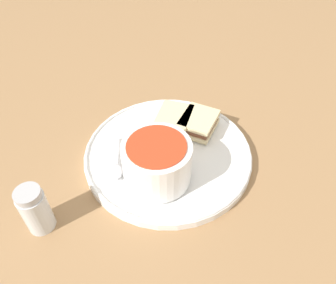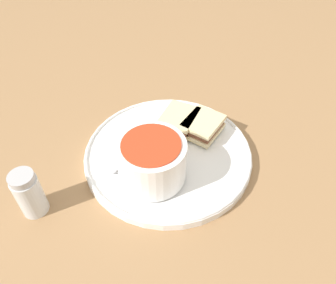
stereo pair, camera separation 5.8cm
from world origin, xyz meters
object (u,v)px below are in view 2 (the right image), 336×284
at_px(sandwich_half_near, 203,126).
at_px(soup_bowl, 152,160).
at_px(spoon, 113,163).
at_px(salt_shaker, 29,193).
at_px(sandwich_half_far, 179,120).

bearing_deg(sandwich_half_near, soup_bowl, 175.59).
distance_m(spoon, salt_shaker, 0.14).
relative_size(spoon, sandwich_half_far, 1.13).
bearing_deg(sandwich_half_far, soup_bowl, -164.98).
height_order(soup_bowl, sandwich_half_near, soup_bowl).
distance_m(spoon, sandwich_half_far, 0.15).
xyz_separation_m(sandwich_half_near, sandwich_half_far, (-0.01, 0.05, 0.00)).
height_order(spoon, sandwich_half_far, sandwich_half_far).
relative_size(sandwich_half_near, salt_shaker, 0.90).
distance_m(soup_bowl, sandwich_half_near, 0.14).
relative_size(soup_bowl, sandwich_half_far, 1.34).
bearing_deg(sandwich_half_near, spoon, 153.80).
distance_m(sandwich_half_near, sandwich_half_far, 0.05).
height_order(soup_bowl, spoon, soup_bowl).
bearing_deg(soup_bowl, sandwich_half_far, 15.02).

